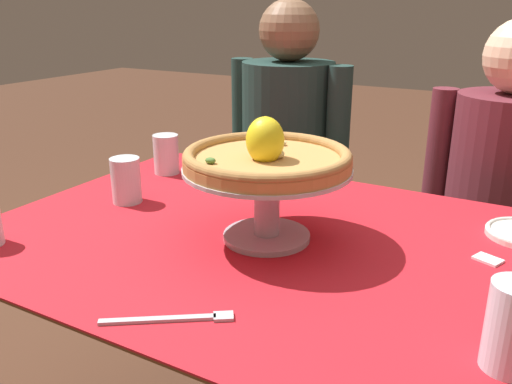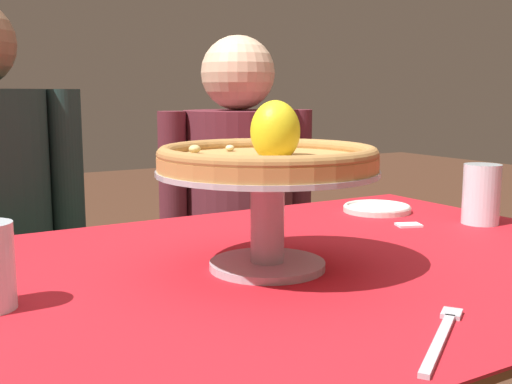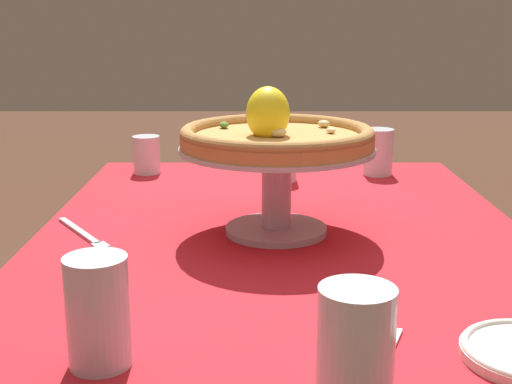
{
  "view_description": "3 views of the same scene",
  "coord_description": "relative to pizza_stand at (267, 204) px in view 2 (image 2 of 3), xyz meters",
  "views": [
    {
      "loc": [
        0.46,
        -0.93,
        1.19
      ],
      "look_at": [
        -0.04,
        -0.04,
        0.83
      ],
      "focal_mm": 37.47,
      "sensor_mm": 36.0,
      "label": 1
    },
    {
      "loc": [
        -0.55,
        -0.84,
        1.0
      ],
      "look_at": [
        -0.01,
        0.06,
        0.83
      ],
      "focal_mm": 44.3,
      "sensor_mm": 36.0,
      "label": 2
    },
    {
      "loc": [
        1.17,
        -0.05,
        1.1
      ],
      "look_at": [
        -0.06,
        -0.05,
        0.79
      ],
      "focal_mm": 48.41,
      "sensor_mm": 36.0,
      "label": 3
    }
  ],
  "objects": [
    {
      "name": "diner_right",
      "position": [
        0.39,
        0.79,
        -0.27
      ],
      "size": [
        0.48,
        0.36,
        1.16
      ],
      "color": "#1E3833",
      "rests_on": "ground"
    },
    {
      "name": "water_glass_side_right",
      "position": [
        0.58,
        0.06,
        -0.05
      ],
      "size": [
        0.08,
        0.08,
        0.13
      ],
      "color": "silver",
      "rests_on": "dining_table"
    },
    {
      "name": "dining_table",
      "position": [
        0.03,
        0.01,
        -0.2
      ],
      "size": [
        1.31,
        0.9,
        0.72
      ],
      "color": "brown",
      "rests_on": "ground"
    },
    {
      "name": "pizza_stand",
      "position": [
        0.0,
        0.0,
        0.0
      ],
      "size": [
        0.35,
        0.35,
        0.16
      ],
      "color": "#B7B7C1",
      "rests_on": "dining_table"
    },
    {
      "name": "dinner_fork",
      "position": [
        0.02,
        -0.35,
        -0.1
      ],
      "size": [
        0.19,
        0.13,
        0.01
      ],
      "color": "#B7B7C1",
      "rests_on": "dining_table"
    },
    {
      "name": "sugar_packet",
      "position": [
        0.43,
        0.12,
        -0.1
      ],
      "size": [
        0.06,
        0.05,
        0.0
      ],
      "primitive_type": "cube",
      "rotation": [
        0.0,
        0.0,
        2.76
      ],
      "color": "white",
      "rests_on": "dining_table"
    },
    {
      "name": "pizza",
      "position": [
        0.0,
        -0.0,
        0.08
      ],
      "size": [
        0.34,
        0.34,
        0.11
      ],
      "color": "#BC8447",
      "rests_on": "pizza_stand"
    },
    {
      "name": "side_plate",
      "position": [
        0.48,
        0.28,
        -0.1
      ],
      "size": [
        0.16,
        0.16,
        0.02
      ],
      "color": "silver",
      "rests_on": "dining_table"
    }
  ]
}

